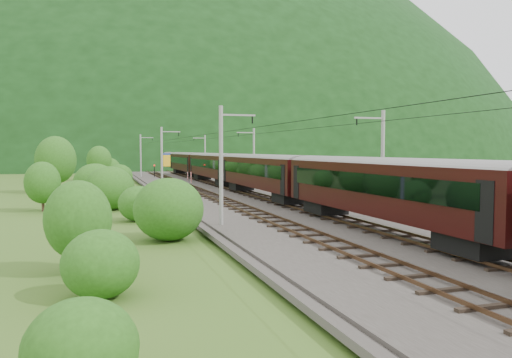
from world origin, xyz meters
name	(u,v)px	position (x,y,z in m)	size (l,w,h in m)	color
ground	(306,225)	(0.00, 0.00, 0.00)	(600.00, 600.00, 0.00)	#35551A
railbed	(262,207)	(0.00, 10.00, 0.15)	(14.00, 220.00, 0.30)	#38332D
track_left	(236,206)	(-2.40, 10.00, 0.37)	(2.40, 220.00, 0.27)	brown
track_right	(286,204)	(2.40, 10.00, 0.37)	(2.40, 220.00, 0.27)	brown
catenary_left	(162,157)	(-6.12, 32.00, 4.50)	(2.54, 192.28, 8.00)	gray
catenary_right	(253,156)	(6.12, 32.00, 4.50)	(2.54, 192.28, 8.00)	gray
overhead_wires	(262,130)	(0.00, 10.00, 7.10)	(4.83, 198.00, 0.03)	black
mountain_main	(123,160)	(0.00, 260.00, 0.00)	(504.00, 360.00, 244.00)	black
train	(233,164)	(2.40, 28.60, 3.60)	(3.05, 145.82, 5.30)	black
hazard_post_near	(191,177)	(-0.23, 44.08, 1.13)	(0.18, 0.18, 1.67)	red
hazard_post_far	(188,176)	(0.22, 49.74, 1.02)	(0.15, 0.15, 1.45)	red
signal	(154,170)	(-3.90, 61.93, 1.65)	(0.26, 0.26, 2.31)	black
vegetation_left	(97,176)	(-14.18, 26.51, 2.36)	(13.39, 148.13, 7.09)	#265416
vegetation_right	(358,190)	(11.36, 12.87, 1.23)	(6.22, 109.46, 2.84)	#265416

